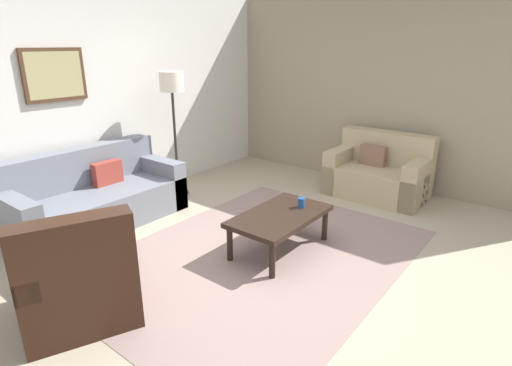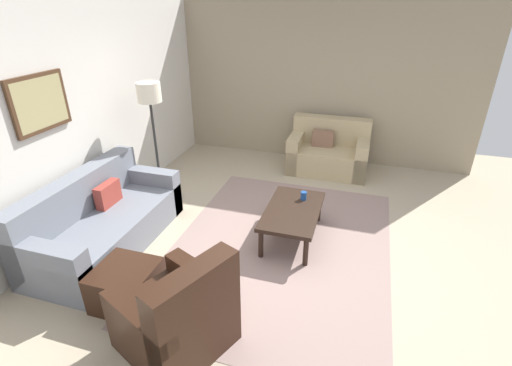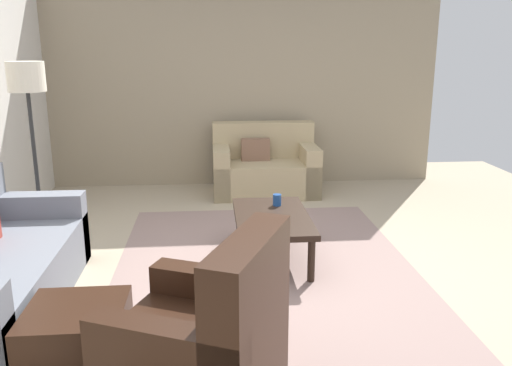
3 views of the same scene
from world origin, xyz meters
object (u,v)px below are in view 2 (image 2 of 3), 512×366
Objects in this scene: armchair_leather at (180,321)px; coffee_table at (293,213)px; cup at (304,196)px; lamp_standing at (150,105)px; couch_main at (100,223)px; framed_artwork at (40,103)px; ottoman at (127,285)px; couch_loveseat at (328,153)px.

coffee_table is (1.89, -0.55, 0.05)m from armchair_leather.
lamp_standing reaches higher than cup.
framed_artwork is (-0.02, 0.42, 1.42)m from couch_main.
armchair_leather is 9.93× the size of cup.
armchair_leather is 1.97m from coffee_table.
ottoman is 2.12m from framed_artwork.
lamp_standing is at bearing 77.32° from coffee_table.
ottoman is at bearing -119.82° from framed_artwork.
cup reaches higher than ottoman.
ottoman is 5.28× the size of cup.
couch_main is 1.54× the size of couch_loveseat.
coffee_table is at bearing -40.05° from ottoman.
coffee_table is 0.64× the size of lamp_standing.
couch_main is 1.96m from armchair_leather.
lamp_standing reaches higher than couch_main.
cup is at bearing -95.18° from lamp_standing.
couch_main is 2.32m from coffee_table.
couch_loveseat is 1.83× the size of framed_artwork.
couch_main is at bearing 56.06° from armchair_leather.
coffee_table is (-2.23, 0.16, 0.05)m from couch_loveseat.
ottoman is 0.33× the size of lamp_standing.
lamp_standing reaches higher than armchair_leather.
couch_main is 1.91× the size of armchair_leather.
couch_loveseat is at bearing -42.01° from framed_artwork.
framed_artwork reaches higher than couch_loveseat.
couch_main is 2.50m from cup.
framed_artwork is (-0.82, 2.59, 1.36)m from coffee_table.
cup is at bearing -15.84° from coffee_table.
armchair_leather is 2.70m from framed_artwork.
cup is (-1.95, 0.08, 0.16)m from couch_loveseat.
lamp_standing reaches higher than ottoman.
couch_loveseat is 0.77× the size of lamp_standing.
lamp_standing is (0.47, 2.11, 1.05)m from coffee_table.
ottoman is at bearing 139.95° from coffee_table.
armchair_leather is 0.96× the size of coffee_table.
coffee_table is 1.53× the size of framed_artwork.
lamp_standing is (2.03, 0.80, 1.21)m from ottoman.
couch_main is 3.82m from couch_loveseat.
couch_loveseat is 4.18m from armchair_leather.
lamp_standing is at bearing -20.41° from framed_artwork.
coffee_table is at bearing -72.36° from framed_artwork.
framed_artwork reaches higher than couch_main.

